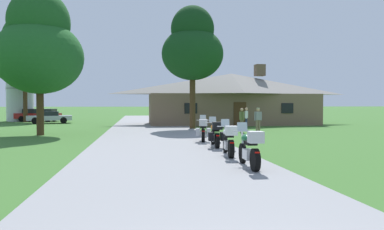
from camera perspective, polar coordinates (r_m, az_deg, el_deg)
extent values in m
plane|color=#386628|center=(22.90, -5.59, -3.17)|extent=(500.00, 500.00, 0.00)
cube|color=gray|center=(20.90, -5.35, -3.55)|extent=(6.40, 80.00, 0.06)
cylinder|color=black|center=(12.01, 7.72, -5.78)|extent=(0.13, 0.64, 0.64)
cylinder|color=black|center=(10.63, 9.61, -6.77)|extent=(0.17, 0.64, 0.64)
cube|color=silver|center=(11.29, 8.63, -5.96)|extent=(0.28, 0.57, 0.30)
ellipsoid|color=#195B33|center=(11.49, 8.31, -3.56)|extent=(0.32, 0.53, 0.26)
cube|color=black|center=(11.05, 8.91, -4.24)|extent=(0.30, 0.53, 0.10)
cylinder|color=silver|center=(11.90, 7.78, -2.46)|extent=(0.66, 0.05, 0.03)
cylinder|color=silver|center=(11.97, 7.73, -4.07)|extent=(0.07, 0.24, 0.73)
cube|color=#B2BCC6|center=(11.98, 7.67, -1.76)|extent=(0.32, 0.12, 0.27)
sphere|color=silver|center=(11.91, 7.78, -3.14)|extent=(0.11, 0.11, 0.11)
cube|color=#B7B7BC|center=(10.51, 9.70, -3.35)|extent=(0.41, 0.37, 0.32)
cube|color=red|center=(10.39, 9.95, -5.72)|extent=(0.14, 0.03, 0.06)
cylinder|color=silver|center=(10.99, 9.85, -7.02)|extent=(0.09, 0.55, 0.07)
cylinder|color=black|center=(14.48, 5.11, -4.50)|extent=(0.17, 0.65, 0.64)
cylinder|color=black|center=(13.06, 5.97, -5.17)|extent=(0.21, 0.65, 0.64)
cube|color=silver|center=(13.74, 5.53, -4.58)|extent=(0.31, 0.58, 0.30)
ellipsoid|color=silver|center=(13.96, 5.38, -2.62)|extent=(0.35, 0.55, 0.26)
cube|color=black|center=(13.51, 5.66, -3.15)|extent=(0.33, 0.54, 0.10)
cylinder|color=silver|center=(14.38, 5.14, -1.74)|extent=(0.66, 0.09, 0.03)
cylinder|color=silver|center=(14.44, 5.11, -3.08)|extent=(0.08, 0.24, 0.73)
cube|color=#B2BCC6|center=(14.47, 5.09, -1.16)|extent=(0.33, 0.14, 0.27)
sphere|color=silver|center=(14.39, 5.14, -2.29)|extent=(0.11, 0.11, 0.11)
cube|color=silver|center=(12.95, 6.01, -2.39)|extent=(0.43, 0.40, 0.32)
cube|color=red|center=(12.82, 6.12, -4.29)|extent=(0.14, 0.04, 0.06)
cylinder|color=silver|center=(13.41, 6.36, -5.43)|extent=(0.12, 0.55, 0.07)
cylinder|color=black|center=(17.29, 3.18, -3.48)|extent=(0.15, 0.65, 0.64)
cylinder|color=black|center=(15.87, 3.85, -3.95)|extent=(0.20, 0.65, 0.64)
cube|color=silver|center=(16.56, 3.51, -3.50)|extent=(0.30, 0.58, 0.30)
ellipsoid|color=orange|center=(16.78, 3.40, -1.89)|extent=(0.33, 0.54, 0.26)
cube|color=black|center=(16.33, 3.61, -2.31)|extent=(0.31, 0.54, 0.10)
cylinder|color=silver|center=(17.20, 3.20, -1.17)|extent=(0.66, 0.08, 0.03)
cylinder|color=silver|center=(17.26, 3.18, -2.29)|extent=(0.08, 0.24, 0.73)
cube|color=#B2BCC6|center=(17.30, 3.16, -0.69)|extent=(0.33, 0.13, 0.27)
sphere|color=silver|center=(17.21, 3.20, -1.64)|extent=(0.11, 0.11, 0.11)
cube|color=black|center=(15.77, 3.88, -1.65)|extent=(0.42, 0.39, 0.32)
cube|color=red|center=(15.63, 3.97, -3.21)|extent=(0.14, 0.04, 0.06)
cylinder|color=silver|center=(16.22, 4.18, -4.18)|extent=(0.11, 0.55, 0.07)
cube|color=black|center=(15.87, 2.90, -3.29)|extent=(0.23, 0.41, 0.36)
cube|color=black|center=(15.94, 4.76, -3.27)|extent=(0.23, 0.41, 0.36)
cylinder|color=black|center=(19.85, 1.67, -2.81)|extent=(0.21, 0.65, 0.64)
cylinder|color=black|center=(18.41, 1.72, -3.16)|extent=(0.25, 0.66, 0.64)
cube|color=silver|center=(19.10, 1.70, -2.81)|extent=(0.35, 0.59, 0.30)
ellipsoid|color=orange|center=(19.33, 1.69, -1.42)|extent=(0.38, 0.56, 0.26)
cube|color=black|center=(18.88, 1.70, -1.76)|extent=(0.36, 0.56, 0.10)
cylinder|color=silver|center=(19.76, 1.67, -0.80)|extent=(0.66, 0.14, 0.03)
cylinder|color=silver|center=(19.82, 1.67, -1.77)|extent=(0.10, 0.24, 0.73)
cube|color=#B2BCC6|center=(19.86, 1.67, -0.38)|extent=(0.33, 0.16, 0.27)
sphere|color=silver|center=(19.77, 1.67, -1.20)|extent=(0.11, 0.11, 0.11)
cube|color=#B7B7BC|center=(18.32, 1.72, -1.18)|extent=(0.45, 0.42, 0.32)
cube|color=red|center=(18.17, 1.73, -2.52)|extent=(0.14, 0.05, 0.06)
cylinder|color=silver|center=(18.74, 2.14, -3.39)|extent=(0.16, 0.55, 0.07)
cube|color=#B7B7BC|center=(18.45, 0.91, -2.59)|extent=(0.26, 0.43, 0.36)
cube|color=#B7B7BC|center=(18.45, 2.53, -2.59)|extent=(0.26, 0.43, 0.36)
cube|color=brown|center=(35.61, 6.02, 0.86)|extent=(15.39, 6.03, 2.85)
pyramid|color=gray|center=(35.66, 6.04, 4.73)|extent=(16.32, 6.40, 1.96)
cube|color=brown|center=(36.53, 10.29, 6.73)|extent=(0.90, 0.90, 1.10)
cube|color=#472D19|center=(32.67, 7.32, 0.12)|extent=(1.10, 0.08, 2.10)
cube|color=black|center=(31.79, -0.18, 1.03)|extent=(1.10, 0.06, 0.90)
cube|color=black|center=(34.06, 14.33, 1.02)|extent=(1.10, 0.06, 0.90)
cylinder|color=navy|center=(28.79, 8.30, -1.33)|extent=(0.14, 0.14, 0.86)
cylinder|color=navy|center=(28.61, 8.28, -1.35)|extent=(0.14, 0.14, 0.86)
cube|color=silver|center=(28.67, 8.30, 0.08)|extent=(0.33, 0.41, 0.56)
cylinder|color=silver|center=(28.90, 8.33, 0.05)|extent=(0.09, 0.09, 0.58)
cylinder|color=silver|center=(28.44, 8.27, 0.03)|extent=(0.09, 0.09, 0.58)
sphere|color=tan|center=(28.66, 8.30, 0.92)|extent=(0.21, 0.21, 0.21)
cylinder|color=#75664C|center=(25.72, 7.51, -1.68)|extent=(0.14, 0.14, 0.86)
cylinder|color=#75664C|center=(25.56, 7.69, -1.70)|extent=(0.14, 0.14, 0.86)
cube|color=#5B6638|center=(25.61, 7.61, -0.11)|extent=(0.28, 0.40, 0.56)
cylinder|color=#5B6638|center=(25.81, 7.38, -0.14)|extent=(0.09, 0.09, 0.58)
cylinder|color=#5B6638|center=(25.40, 7.84, -0.17)|extent=(0.09, 0.09, 0.58)
sphere|color=tan|center=(25.60, 7.61, 0.83)|extent=(0.21, 0.21, 0.21)
cylinder|color=#75664C|center=(25.43, 10.21, -1.73)|extent=(0.14, 0.14, 0.86)
cylinder|color=#75664C|center=(25.34, 9.85, -1.74)|extent=(0.14, 0.14, 0.86)
cube|color=gray|center=(25.35, 10.04, -0.14)|extent=(0.39, 0.28, 0.56)
cylinder|color=gray|center=(25.46, 10.50, -0.18)|extent=(0.09, 0.09, 0.58)
cylinder|color=gray|center=(25.25, 9.58, -0.19)|extent=(0.09, 0.09, 0.58)
sphere|color=tan|center=(25.34, 10.05, 0.81)|extent=(0.21, 0.21, 0.21)
cylinder|color=#B2AD99|center=(25.34, 10.05, 1.04)|extent=(0.22, 0.22, 0.05)
cylinder|color=#422D19|center=(24.97, -22.15, 0.98)|extent=(0.44, 0.44, 3.36)
ellipsoid|color=#1E5623|center=(25.13, -22.23, 8.17)|extent=(5.33, 5.33, 4.53)
ellipsoid|color=#1B4E20|center=(25.47, -22.29, 12.94)|extent=(3.73, 3.73, 4.00)
cylinder|color=#422D19|center=(43.46, -24.09, 2.09)|extent=(0.44, 0.44, 4.70)
ellipsoid|color=#1E5623|center=(43.69, -24.15, 7.43)|extent=(6.26, 6.26, 5.32)
ellipsoid|color=#1B4E20|center=(44.02, -24.20, 10.68)|extent=(4.38, 4.38, 4.69)
cylinder|color=#422D19|center=(28.61, 0.08, 2.28)|extent=(0.44, 0.44, 4.46)
ellipsoid|color=#143D19|center=(28.86, 0.08, 9.30)|extent=(4.71, 4.71, 4.00)
ellipsoid|color=#123716|center=(29.17, 0.08, 12.97)|extent=(3.30, 3.30, 3.53)
cylinder|color=#B2B7BC|center=(46.45, -24.76, 3.68)|extent=(2.88, 2.88, 7.34)
cone|color=#999EA3|center=(46.78, -24.82, 8.61)|extent=(2.94, 2.94, 0.72)
cylinder|color=gray|center=(46.45, -24.76, 3.68)|extent=(2.97, 2.97, 0.15)
cube|color=maroon|center=(44.57, -22.41, -0.13)|extent=(4.85, 2.60, 0.60)
cube|color=black|center=(44.48, -22.18, 0.57)|extent=(3.45, 2.15, 0.48)
cylinder|color=black|center=(44.42, -24.53, -0.55)|extent=(0.67, 0.33, 0.64)
cylinder|color=black|center=(45.95, -23.60, -0.47)|extent=(0.67, 0.33, 0.64)
cylinder|color=black|center=(43.23, -21.14, -0.56)|extent=(0.67, 0.33, 0.64)
cylinder|color=black|center=(44.80, -20.30, -0.48)|extent=(0.67, 0.33, 0.64)
cube|color=#ADAFB7|center=(39.84, -20.87, -0.41)|extent=(4.47, 2.59, 0.46)
cube|color=black|center=(39.84, -21.02, 0.22)|extent=(2.16, 1.94, 0.42)
cylinder|color=black|center=(39.08, -22.82, -0.81)|extent=(0.67, 0.33, 0.64)
cylinder|color=black|center=(40.77, -22.65, -0.71)|extent=(0.67, 0.33, 0.64)
cylinder|color=black|center=(38.98, -19.00, -0.78)|extent=(0.67, 0.33, 0.64)
cylinder|color=black|center=(40.67, -18.99, -0.68)|extent=(0.67, 0.33, 0.64)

